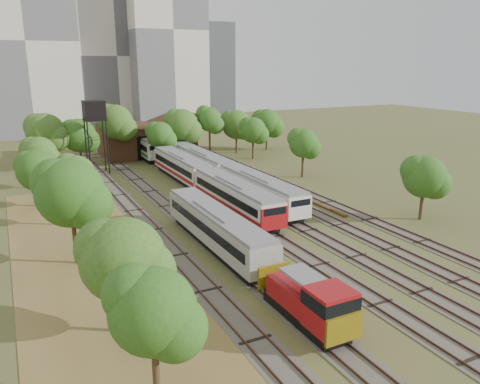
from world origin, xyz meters
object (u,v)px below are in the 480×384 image
railcar_red_set (205,180)px  railcar_green_set (203,163)px  shunter_locomotive (313,304)px  water_tower (94,112)px

railcar_red_set → railcar_green_set: bearing=68.8°
railcar_green_set → shunter_locomotive: size_ratio=6.43×
shunter_locomotive → water_tower: size_ratio=0.74×
railcar_red_set → shunter_locomotive: (-6.00, -31.94, -0.32)m
railcar_green_set → water_tower: (-13.86, 8.77, 7.40)m
railcar_green_set → shunter_locomotive: 43.42m
railcar_green_set → water_tower: size_ratio=4.74×
railcar_green_set → shunter_locomotive: bearing=-103.3°
railcar_green_set → water_tower: bearing=147.7°
shunter_locomotive → water_tower: 51.73m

